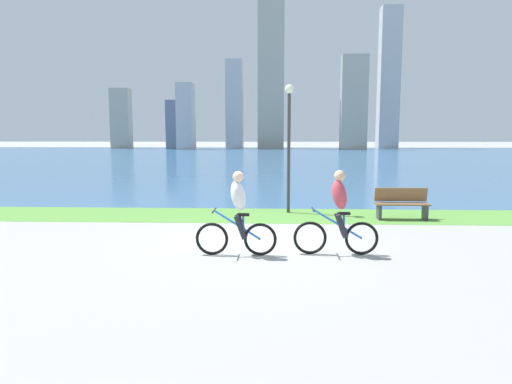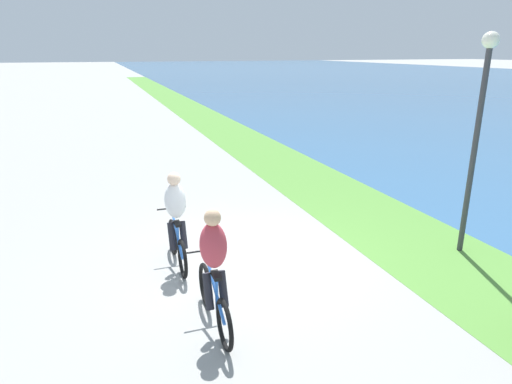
% 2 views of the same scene
% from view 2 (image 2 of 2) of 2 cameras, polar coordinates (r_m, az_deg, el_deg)
% --- Properties ---
extents(ground_plane, '(300.00, 300.00, 0.00)m').
position_cam_2_polar(ground_plane, '(8.17, -1.18, -8.80)').
color(ground_plane, '#9E9E99').
extents(grass_strip_bayside, '(120.00, 2.54, 0.01)m').
position_cam_2_polar(grass_strip_bayside, '(9.69, 18.40, -5.36)').
color(grass_strip_bayside, '#59933D').
rests_on(grass_strip_bayside, ground).
extents(cyclist_lead, '(1.64, 0.52, 1.70)m').
position_cam_2_polar(cyclist_lead, '(7.82, -10.09, -3.60)').
color(cyclist_lead, black).
rests_on(cyclist_lead, ground).
extents(cyclist_trailing, '(1.71, 0.52, 1.71)m').
position_cam_2_polar(cyclist_trailing, '(6.03, -5.37, -9.98)').
color(cyclist_trailing, black).
rests_on(cyclist_trailing, ground).
extents(lamppost_tall, '(0.28, 0.28, 3.92)m').
position_cam_2_polar(lamppost_tall, '(8.77, 26.49, 8.82)').
color(lamppost_tall, '#38383D').
rests_on(lamppost_tall, ground).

